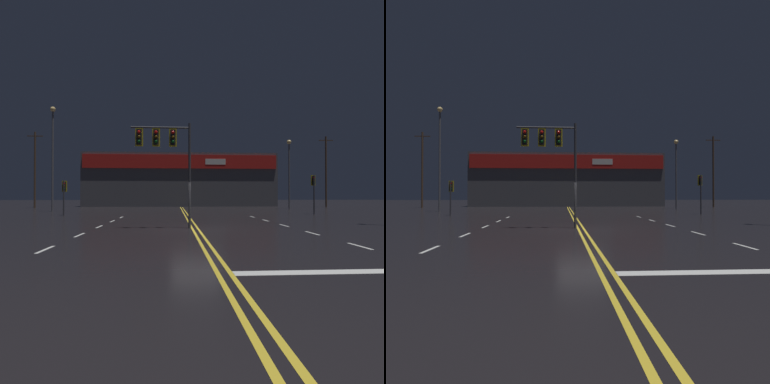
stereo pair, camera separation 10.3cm
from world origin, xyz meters
The scene contains 9 objects.
ground_plane centered at (0.00, 0.00, 0.00)m, with size 200.00×200.00×0.00m, color black.
road_markings centered at (1.08, -1.77, 0.00)m, with size 16.00×60.00×0.01m.
traffic_signal_median centered at (-1.65, 0.72, 4.48)m, with size 3.26×0.36×5.73m.
traffic_signal_corner_northwest centered at (-10.91, 11.77, 2.27)m, with size 0.42×0.36×3.10m.
traffic_signal_corner_northeast centered at (12.11, 12.03, 2.73)m, with size 0.42×0.36×3.71m.
streetlight_near_left centered at (14.07, 22.98, 5.85)m, with size 0.56×0.56×9.12m.
streetlight_near_right centered at (-14.42, 18.07, 7.16)m, with size 0.56×0.56×11.53m.
building_backdrop centered at (0.00, 36.25, 4.31)m, with size 30.94×10.23×8.58m.
utility_pole_row centered at (0.37, 28.65, 5.63)m, with size 45.32×0.26×10.92m.
Camera 2 is at (-1.05, -15.57, 1.79)m, focal length 28.00 mm.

